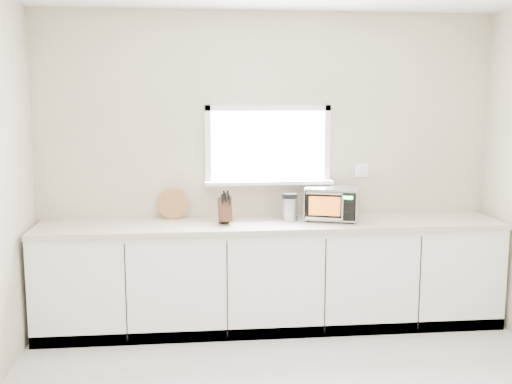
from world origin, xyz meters
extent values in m
cube|color=beige|center=(0.00, 2.00, 1.35)|extent=(4.00, 0.02, 2.70)
cube|color=white|center=(0.00, 1.99, 1.55)|extent=(1.00, 0.02, 0.60)
cube|color=white|center=(0.00, 1.92, 1.23)|extent=(1.12, 0.16, 0.03)
cube|color=white|center=(0.00, 1.97, 1.88)|extent=(1.10, 0.04, 0.05)
cube|color=white|center=(0.00, 1.97, 1.23)|extent=(1.10, 0.04, 0.05)
cube|color=white|center=(-0.53, 1.97, 1.55)|extent=(0.05, 0.04, 0.70)
cube|color=white|center=(0.53, 1.97, 1.55)|extent=(0.05, 0.04, 0.70)
cube|color=white|center=(0.85, 1.99, 1.32)|extent=(0.12, 0.01, 0.12)
cube|color=white|center=(0.00, 1.70, 0.44)|extent=(3.92, 0.60, 0.88)
cube|color=beige|center=(0.00, 1.69, 0.90)|extent=(3.92, 0.64, 0.04)
cylinder|color=black|center=(0.31, 1.69, 0.93)|extent=(0.02, 0.02, 0.01)
cylinder|color=black|center=(0.40, 1.95, 0.93)|extent=(0.02, 0.02, 0.01)
cylinder|color=black|center=(0.66, 1.57, 0.93)|extent=(0.02, 0.02, 0.01)
cylinder|color=black|center=(0.75, 1.82, 0.93)|extent=(0.02, 0.02, 0.01)
cube|color=#A9ABB0|center=(0.53, 1.76, 1.07)|extent=(0.53, 0.46, 0.27)
cube|color=black|center=(0.47, 1.59, 1.07)|extent=(0.41, 0.15, 0.23)
cube|color=orange|center=(0.43, 1.60, 1.07)|extent=(0.25, 0.09, 0.16)
cylinder|color=silver|center=(0.56, 1.54, 1.07)|extent=(0.02, 0.02, 0.21)
cube|color=black|center=(0.61, 1.54, 1.07)|extent=(0.10, 0.04, 0.23)
cube|color=#19FF33|center=(0.61, 1.54, 1.15)|extent=(0.07, 0.03, 0.02)
cube|color=silver|center=(0.53, 1.76, 1.20)|extent=(0.53, 0.46, 0.01)
cube|color=#4A271A|center=(-0.40, 1.68, 1.04)|extent=(0.12, 0.21, 0.24)
cube|color=black|center=(-0.42, 1.63, 1.14)|extent=(0.02, 0.04, 0.09)
cube|color=black|center=(-0.39, 1.63, 1.15)|extent=(0.02, 0.04, 0.09)
cube|color=black|center=(-0.37, 1.63, 1.13)|extent=(0.02, 0.04, 0.09)
cube|color=black|center=(-0.41, 1.63, 1.16)|extent=(0.02, 0.04, 0.09)
cube|color=black|center=(-0.38, 1.63, 1.16)|extent=(0.02, 0.04, 0.09)
cylinder|color=#AA6B42|center=(-0.83, 1.94, 1.05)|extent=(0.27, 0.06, 0.26)
cylinder|color=#A9ABB0|center=(0.16, 1.75, 1.02)|extent=(0.15, 0.15, 0.20)
cylinder|color=black|center=(0.16, 1.75, 1.14)|extent=(0.15, 0.15, 0.05)
camera|label=1|loc=(-0.66, -3.22, 1.93)|focal=42.00mm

